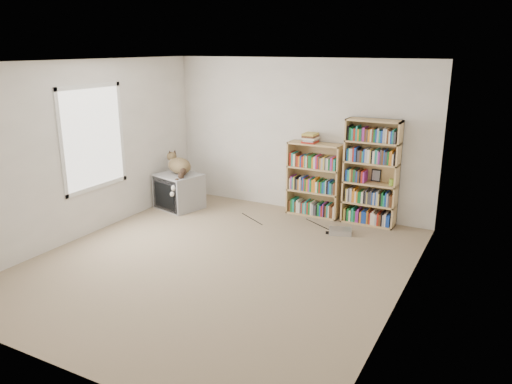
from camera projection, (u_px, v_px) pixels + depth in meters
The scene contains 17 objects.
floor at pixel (220, 262), 6.40m from camera, with size 4.50×5.00×0.01m, color tan.
wall_back at pixel (299, 136), 8.17m from camera, with size 4.50×0.02×2.50m, color white.
wall_front at pixel (49, 234), 3.93m from camera, with size 4.50×0.02×2.50m, color white.
wall_left at pixel (83, 150), 7.06m from camera, with size 0.02×5.00×2.50m, color white.
wall_right at pixel (406, 192), 5.04m from camera, with size 0.02×5.00×2.50m, color white.
ceiling at pixel (215, 62), 5.70m from camera, with size 4.50×5.00×0.02m, color white.
window at pixel (93, 138), 7.18m from camera, with size 0.02×1.22×1.52m, color white.
crt_tv at pixel (180, 191), 8.49m from camera, with size 0.82×0.77×0.59m.
cat at pixel (179, 169), 8.37m from camera, with size 0.67×0.75×0.60m.
bookcase_tall at pixel (371, 175), 7.61m from camera, with size 0.81×0.30×1.63m.
bookcase_short at pixel (314, 182), 8.09m from camera, with size 0.87×0.30×1.19m.
book_stack at pixel (311, 138), 7.90m from camera, with size 0.22×0.29×0.15m, color #A82216.
green_mug at pixel (392, 182), 7.47m from camera, with size 0.09×0.09×0.10m, color #7CAF32.
framed_print at pixel (376, 175), 7.66m from camera, with size 0.14×0.01×0.19m, color black.
dvd_player at pixel (340, 231), 7.38m from camera, with size 0.33×0.23×0.08m, color #B5B6BB.
wall_outlet at pixel (171, 182), 8.97m from camera, with size 0.01×0.08×0.13m, color silver.
floor_cables at pixel (284, 224), 7.79m from camera, with size 1.20×0.70×0.01m, color black, non-canonical shape.
Camera 1 is at (3.17, -4.98, 2.67)m, focal length 35.00 mm.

